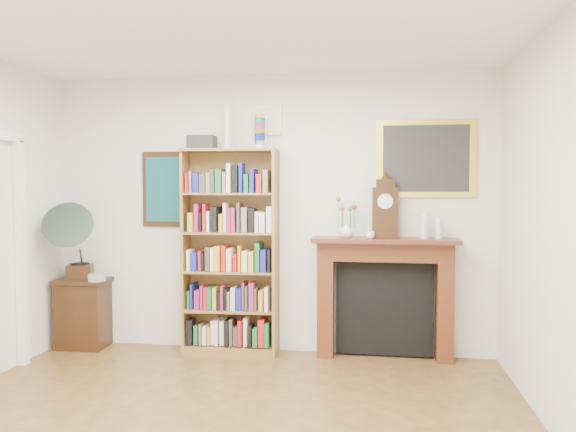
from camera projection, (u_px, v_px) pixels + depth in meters
The scene contains 14 objects.
room at pixel (189, 235), 3.24m from camera, with size 4.51×5.01×2.81m.
teal_poster at pixel (169, 189), 5.84m from camera, with size 0.58×0.04×0.78m.
small_picture at pixel (268, 120), 5.64m from camera, with size 0.26×0.04×0.30m.
gilt_painting at pixel (426, 159), 5.43m from camera, with size 0.95×0.04×0.75m.
bookshelf at pixel (230, 240), 5.59m from camera, with size 0.96×0.38×2.36m.
side_cabinet at pixel (83, 313), 5.85m from camera, with size 0.53×0.38×0.72m, color black.
fireplace at pixel (384, 287), 5.47m from camera, with size 1.40×0.33×1.18m.
gramophone at pixel (72, 236), 5.69m from camera, with size 0.67×0.74×0.80m.
cd_stack at pixel (97, 278), 5.66m from camera, with size 0.12×0.12×0.08m, color #BABAC7.
mantel_clock at pixel (385, 210), 5.41m from camera, with size 0.25×0.15×0.57m.
flower_vase at pixel (346, 230), 5.44m from camera, with size 0.14×0.14×0.15m, color white.
teacup at pixel (370, 235), 5.33m from camera, with size 0.09×0.09×0.07m, color white.
bottle_left at pixel (424, 226), 5.34m from camera, with size 0.07×0.07×0.24m, color silver.
bottle_right at pixel (439, 228), 5.33m from camera, with size 0.06×0.06×0.20m, color silver.
Camera 1 is at (1.05, -3.11, 1.68)m, focal length 35.00 mm.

